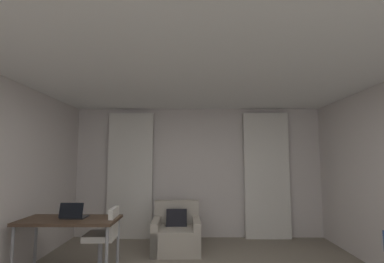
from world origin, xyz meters
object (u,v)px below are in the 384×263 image
Objects in this scene: desk_chair at (103,244)px; desk at (70,224)px; armchair at (176,234)px; laptop at (74,215)px.

desk is at bearing -170.87° from desk_chair.
desk is (-1.38, -1.05, 0.41)m from armchair.
desk_chair is (-0.94, -0.98, 0.12)m from armchair.
armchair is at bearing 46.25° from desk_chair.
armchair is 0.95× the size of desk_chair.
laptop is (0.04, 0.02, 0.11)m from desk.
desk is 0.54m from desk_chair.
armchair is 1.77m from laptop.
laptop reaches higher than desk_chair.
armchair is 0.65× the size of desk.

